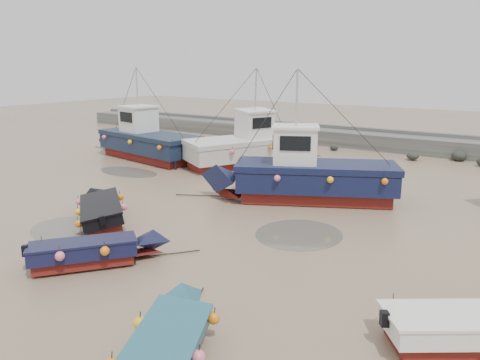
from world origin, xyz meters
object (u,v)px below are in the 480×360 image
object	(u,v)px
dinghy_1	(95,248)
dinghy_4	(103,207)
dinghy_2	(170,333)
cabin_boat_1	(249,145)
person	(173,170)
cabin_boat_2	(303,174)
cabin_boat_0	(144,140)

from	to	relation	value
dinghy_1	dinghy_4	bearing A→B (deg)	175.04
dinghy_1	dinghy_2	distance (m)	5.93
cabin_boat_1	person	bearing A→B (deg)	-105.91
dinghy_4	cabin_boat_2	xyz separation A→B (m)	(5.81, 7.29, 0.78)
dinghy_4	cabin_boat_1	world-z (taller)	cabin_boat_1
dinghy_1	cabin_boat_2	size ratio (longest dim) A/B	0.48
cabin_boat_0	cabin_boat_2	xyz separation A→B (m)	(14.03, -3.34, 0.02)
cabin_boat_0	cabin_boat_2	bearing A→B (deg)	-94.11
dinghy_1	cabin_boat_0	xyz separation A→B (m)	(-11.76, 13.94, 0.74)
cabin_boat_2	person	world-z (taller)	cabin_boat_2
dinghy_2	dinghy_4	xyz separation A→B (m)	(-8.97, 5.69, -0.02)
person	dinghy_2	bearing A→B (deg)	91.75
dinghy_2	cabin_boat_1	xyz separation A→B (m)	(-9.74, 18.35, 0.77)
dinghy_1	dinghy_4	world-z (taller)	same
dinghy_2	cabin_boat_0	world-z (taller)	cabin_boat_0
dinghy_1	cabin_boat_0	distance (m)	18.26
dinghy_1	cabin_boat_0	size ratio (longest dim) A/B	0.42
person	dinghy_1	bearing A→B (deg)	81.84
dinghy_1	person	world-z (taller)	dinghy_1
person	cabin_boat_2	bearing A→B (deg)	130.64
cabin_boat_2	dinghy_4	bearing A→B (deg)	114.92
cabin_boat_0	cabin_boat_2	distance (m)	14.42
dinghy_4	cabin_boat_0	xyz separation A→B (m)	(-8.23, 10.63, 0.76)
dinghy_1	cabin_boat_0	bearing A→B (deg)	168.34
dinghy_1	cabin_boat_1	bearing A→B (deg)	143.27
dinghy_4	cabin_boat_2	world-z (taller)	cabin_boat_2
cabin_boat_2	cabin_boat_1	bearing A→B (deg)	24.21
dinghy_1	dinghy_2	xyz separation A→B (m)	(5.43, -2.38, 0.01)
cabin_boat_2	person	bearing A→B (deg)	54.02
dinghy_4	cabin_boat_0	distance (m)	13.46
dinghy_1	dinghy_2	world-z (taller)	same
cabin_boat_0	person	world-z (taller)	cabin_boat_0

